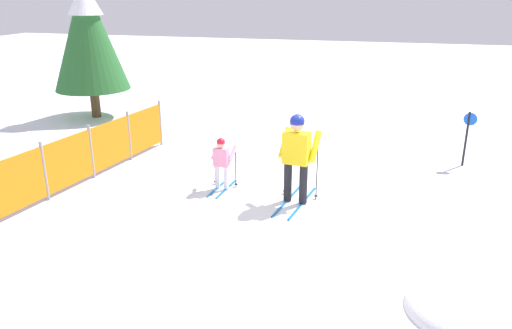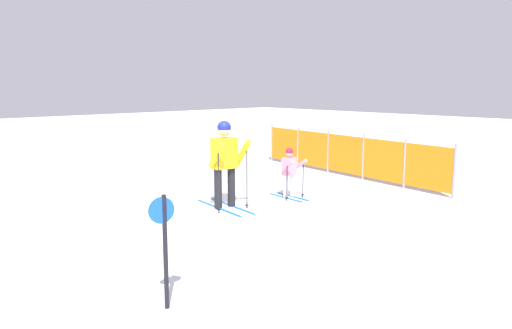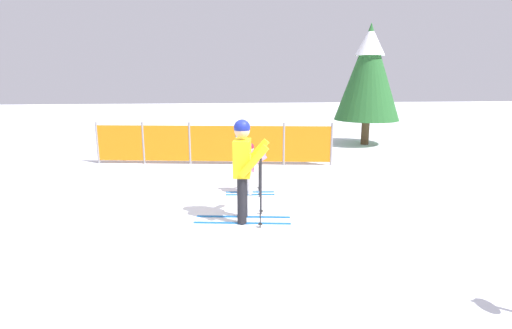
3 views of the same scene
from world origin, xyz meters
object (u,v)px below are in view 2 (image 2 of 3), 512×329
object	(u,v)px
safety_fence	(345,154)
trail_marker	(164,238)
skier_adult	(225,157)
skier_child	(290,169)

from	to	relation	value
safety_fence	trail_marker	bearing A→B (deg)	-65.71
skier_adult	trail_marker	xyz separation A→B (m)	(2.96, -3.25, -0.23)
skier_adult	skier_child	xyz separation A→B (m)	(0.26, 1.52, -0.39)
skier_child	trail_marker	distance (m)	5.49
skier_child	safety_fence	distance (m)	2.99
safety_fence	trail_marker	size ratio (longest dim) A/B	5.13
skier_adult	trail_marker	size ratio (longest dim) A/B	1.36
skier_child	trail_marker	bearing A→B (deg)	-56.05
safety_fence	trail_marker	xyz separation A→B (m)	(3.46, -7.66, 0.20)
skier_adult	trail_marker	bearing A→B (deg)	-39.68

